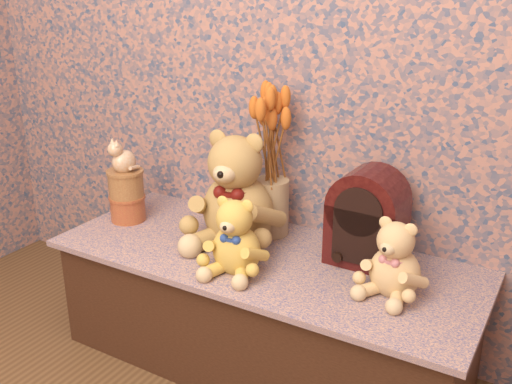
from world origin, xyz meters
TOP-DOWN VIEW (x-y plane):
  - display_shelf at (0.00, 1.22)m, footprint 1.43×0.58m
  - teddy_large at (-0.14, 1.28)m, footprint 0.38×0.44m
  - teddy_medium at (-0.02, 1.09)m, footprint 0.24×0.27m
  - teddy_small at (0.45, 1.20)m, footprint 0.24×0.27m
  - cathedral_radio at (0.30, 1.35)m, footprint 0.23×0.17m
  - ceramic_vase at (-0.06, 1.39)m, footprint 0.16×0.16m
  - dried_stalks at (-0.06, 1.39)m, footprint 0.25×0.25m
  - biscuit_tin_lower at (-0.59, 1.22)m, footprint 0.14×0.14m
  - biscuit_tin_upper at (-0.59, 1.22)m, footprint 0.13×0.13m
  - cat_figurine at (-0.59, 1.22)m, footprint 0.12×0.13m

SIDE VIEW (x-z plane):
  - display_shelf at x=0.00m, z-range 0.00..0.42m
  - biscuit_tin_lower at x=-0.59m, z-range 0.42..0.51m
  - ceramic_vase at x=-0.06m, z-range 0.42..0.62m
  - teddy_small at x=0.45m, z-range 0.42..0.66m
  - teddy_medium at x=-0.02m, z-range 0.42..0.68m
  - biscuit_tin_upper at x=-0.59m, z-range 0.51..0.61m
  - cathedral_radio at x=0.30m, z-range 0.42..0.73m
  - teddy_large at x=-0.14m, z-range 0.42..0.84m
  - cat_figurine at x=-0.59m, z-range 0.61..0.74m
  - dried_stalks at x=-0.06m, z-range 0.62..1.04m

